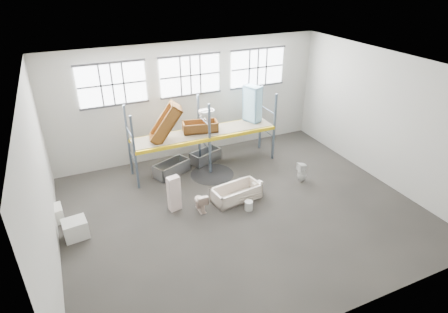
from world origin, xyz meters
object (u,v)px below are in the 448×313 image
steel_tub_left (172,168)px  toilet_beige (200,202)px  toilet_white (302,172)px  bucket (249,206)px  carton_near (75,229)px  bathtub_beige (236,193)px  blue_tub_upright (252,104)px  cistern_tall (174,193)px  steel_tub_right (206,156)px  rust_tub_flat (200,126)px

steel_tub_left → toilet_beige: bearing=-86.5°
toilet_white → bucket: toilet_white is taller
carton_near → bathtub_beige: bearing=-1.7°
bathtub_beige → blue_tub_upright: size_ratio=1.14×
steel_tub_left → carton_near: (-3.96, -2.59, 0.04)m
cistern_tall → steel_tub_right: 3.74m
rust_tub_flat → carton_near: size_ratio=1.98×
steel_tub_left → bucket: (1.73, -3.54, -0.10)m
toilet_beige → bucket: bearing=155.2°
rust_tub_flat → carton_near: 6.20m
bathtub_beige → steel_tub_left: (-1.62, 2.76, 0.01)m
toilet_beige → steel_tub_left: toilet_beige is taller
cistern_tall → toilet_white: size_ratio=1.61×
carton_near → rust_tub_flat: bearing=27.6°
toilet_beige → bucket: size_ratio=2.07×
bucket → bathtub_beige: bearing=97.8°
cistern_tall → steel_tub_left: bearing=65.5°
blue_tub_upright → carton_near: blue_tub_upright is taller
cistern_tall → toilet_beige: bearing=-37.6°
rust_tub_flat → steel_tub_right: bearing=42.2°
toilet_beige → toilet_white: 4.40m
steel_tub_left → carton_near: 4.73m
cistern_tall → rust_tub_flat: (2.01, 2.62, 1.17)m
bathtub_beige → toilet_beige: 1.45m
toilet_beige → carton_near: (-4.13, 0.26, -0.04)m
bathtub_beige → blue_tub_upright: bearing=46.2°
blue_tub_upright → bucket: blue_tub_upright is taller
toilet_beige → bathtub_beige: bearing=-177.2°
steel_tub_right → rust_tub_flat: 1.63m
toilet_beige → steel_tub_left: 2.86m
bathtub_beige → carton_near: carton_near is taller
bathtub_beige → steel_tub_left: steel_tub_left is taller
bathtub_beige → toilet_beige: bearing=175.9°
bucket → carton_near: 5.77m
cistern_tall → blue_tub_upright: 5.53m
bathtub_beige → rust_tub_flat: (-0.24, 2.95, 1.55)m
steel_tub_right → bucket: bearing=-89.4°
blue_tub_upright → toilet_beige: bearing=-139.2°
carton_near → toilet_white: bearing=-0.5°
steel_tub_left → rust_tub_flat: 2.08m
cistern_tall → steel_tub_right: size_ratio=0.96×
blue_tub_upright → carton_near: bearing=-159.6°
blue_tub_upright → cistern_tall: bearing=-148.5°
steel_tub_right → bucket: (0.04, -4.01, -0.08)m
blue_tub_upright → bathtub_beige: bearing=-125.8°
toilet_white → steel_tub_left: 5.29m
bathtub_beige → toilet_beige: toilet_beige is taller
rust_tub_flat → bucket: (0.35, -3.73, -1.65)m
bucket → carton_near: (-5.69, 0.95, 0.14)m
blue_tub_upright → bucket: bearing=-118.7°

